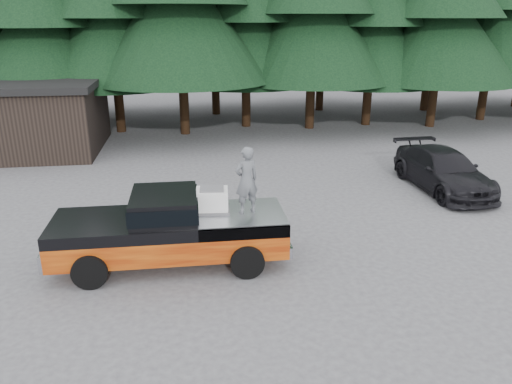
{
  "coord_description": "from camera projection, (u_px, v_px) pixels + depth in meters",
  "views": [
    {
      "loc": [
        -0.77,
        -12.34,
        6.07
      ],
      "look_at": [
        0.9,
        0.0,
        1.64
      ],
      "focal_mm": 35.0,
      "sensor_mm": 36.0,
      "label": 1
    }
  ],
  "objects": [
    {
      "name": "truck_cab",
      "position": [
        164.0,
        205.0,
        12.38
      ],
      "size": [
        1.66,
        1.9,
        0.59
      ],
      "primitive_type": "cube",
      "color": "black",
      "rests_on": "pickup_truck"
    },
    {
      "name": "man_on_bed",
      "position": [
        246.0,
        180.0,
        12.4
      ],
      "size": [
        0.73,
        0.6,
        1.72
      ],
      "primitive_type": "imported",
      "rotation": [
        0.0,
        0.0,
        3.5
      ],
      "color": "#56595D",
      "rests_on": "pickup_truck"
    },
    {
      "name": "air_compressor",
      "position": [
        212.0,
        200.0,
        12.72
      ],
      "size": [
        0.84,
        0.72,
        0.55
      ],
      "primitive_type": "cube",
      "rotation": [
        0.0,
        0.0,
        -0.07
      ],
      "color": "silver",
      "rests_on": "pickup_truck"
    },
    {
      "name": "utility_building",
      "position": [
        10.0,
        115.0,
        23.16
      ],
      "size": [
        8.4,
        6.4,
        3.3
      ],
      "color": "black",
      "rests_on": "ground"
    },
    {
      "name": "parked_car",
      "position": [
        443.0,
        170.0,
        18.2
      ],
      "size": [
        2.29,
        5.1,
        1.45
      ],
      "primitive_type": "imported",
      "rotation": [
        0.0,
        0.0,
        0.05
      ],
      "color": "black",
      "rests_on": "ground"
    },
    {
      "name": "pickup_truck",
      "position": [
        171.0,
        240.0,
        12.71
      ],
      "size": [
        6.0,
        2.04,
        1.33
      ],
      "primitive_type": null,
      "color": "#C75D12",
      "rests_on": "ground"
    },
    {
      "name": "ground",
      "position": [
        223.0,
        250.0,
        13.65
      ],
      "size": [
        120.0,
        120.0,
        0.0
      ],
      "primitive_type": "plane",
      "color": "#464648",
      "rests_on": "ground"
    }
  ]
}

